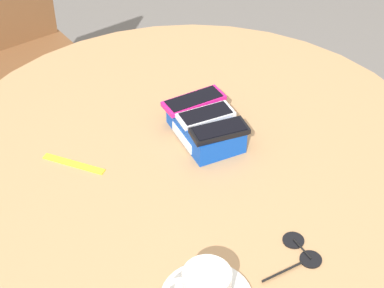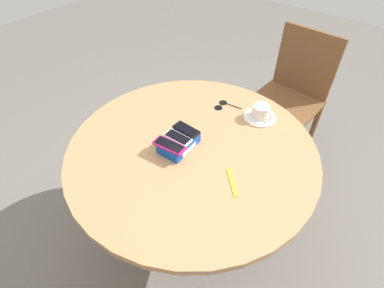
# 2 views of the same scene
# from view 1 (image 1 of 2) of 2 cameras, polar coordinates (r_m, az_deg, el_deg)

# --- Properties ---
(round_table) EXTENTS (1.11, 1.11, 0.72)m
(round_table) POSITION_cam_1_polar(r_m,az_deg,el_deg) (1.45, 0.00, -3.26)
(round_table) COLOR #2D2D2D
(round_table) RESTS_ON ground_plane
(phone_box) EXTENTS (0.18, 0.12, 0.05)m
(phone_box) POSITION_cam_1_polar(r_m,az_deg,el_deg) (1.41, 1.18, 1.47)
(phone_box) COLOR #0F42AD
(phone_box) RESTS_ON round_table
(phone_magenta) EXTENTS (0.07, 0.15, 0.01)m
(phone_magenta) POSITION_cam_1_polar(r_m,az_deg,el_deg) (1.44, 0.17, 3.88)
(phone_magenta) COLOR #D11975
(phone_magenta) RESTS_ON phone_box
(phone_white) EXTENTS (0.06, 0.13, 0.01)m
(phone_white) POSITION_cam_1_polar(r_m,az_deg,el_deg) (1.40, 1.23, 2.60)
(phone_white) COLOR silver
(phone_white) RESTS_ON phone_box
(phone_black) EXTENTS (0.06, 0.12, 0.01)m
(phone_black) POSITION_cam_1_polar(r_m,az_deg,el_deg) (1.35, 2.45, 1.19)
(phone_black) COLOR black
(phone_black) RESTS_ON phone_box
(coffee_cup) EXTENTS (0.08, 0.11, 0.06)m
(coffee_cup) POSITION_cam_1_polar(r_m,az_deg,el_deg) (1.09, 1.20, -12.47)
(coffee_cup) COLOR silver
(coffee_cup) RESTS_ON saucer
(lanyard_strap) EXTENTS (0.11, 0.11, 0.00)m
(lanyard_strap) POSITION_cam_1_polar(r_m,az_deg,el_deg) (1.38, -10.47, -1.74)
(lanyard_strap) COLOR yellow
(lanyard_strap) RESTS_ON round_table
(sunglasses) EXTENTS (0.09, 0.13, 0.01)m
(sunglasses) POSITION_cam_1_polar(r_m,az_deg,el_deg) (1.20, 9.55, -9.46)
(sunglasses) COLOR black
(sunglasses) RESTS_ON round_table
(chair_far_side) EXTENTS (0.48, 0.48, 0.83)m
(chair_far_side) POSITION_cam_1_polar(r_m,az_deg,el_deg) (2.27, -14.73, 6.80)
(chair_far_side) COLOR brown
(chair_far_side) RESTS_ON ground_plane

